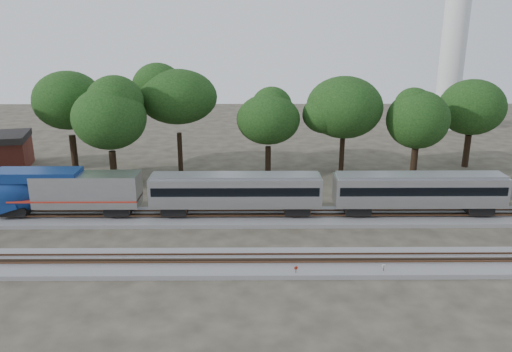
{
  "coord_description": "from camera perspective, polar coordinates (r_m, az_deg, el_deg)",
  "views": [
    {
      "loc": [
        -1.94,
        -40.81,
        19.06
      ],
      "look_at": [
        -1.6,
        5.0,
        4.86
      ],
      "focal_mm": 35.0,
      "sensor_mm": 36.0,
      "label": 1
    }
  ],
  "objects": [
    {
      "name": "tree_6",
      "position": [
        64.97,
        18.03,
        6.12
      ],
      "size": [
        7.64,
        7.64,
        10.77
      ],
      "color": "black",
      "rests_on": "ground"
    },
    {
      "name": "tree_2",
      "position": [
        60.02,
        -16.44,
        6.33
      ],
      "size": [
        8.6,
        8.6,
        12.13
      ],
      "color": "black",
      "rests_on": "ground"
    },
    {
      "name": "track_near",
      "position": [
        41.4,
        2.34,
        -9.89
      ],
      "size": [
        160.0,
        5.0,
        0.73
      ],
      "color": "slate",
      "rests_on": "ground"
    },
    {
      "name": "switch_stand_white",
      "position": [
        40.85,
        14.38,
        -10.18
      ],
      "size": [
        0.31,
        0.1,
        0.99
      ],
      "rotation": [
        0.0,
        0.0,
        0.24
      ],
      "color": "#512D19",
      "rests_on": "ground"
    },
    {
      "name": "tree_4",
      "position": [
        62.17,
        1.42,
        6.46
      ],
      "size": [
        7.61,
        7.61,
        10.72
      ],
      "color": "black",
      "rests_on": "ground"
    },
    {
      "name": "tree_5",
      "position": [
        64.35,
        10.05,
        7.72
      ],
      "size": [
        8.89,
        8.89,
        12.53
      ],
      "color": "black",
      "rests_on": "ground"
    },
    {
      "name": "switch_stand_red",
      "position": [
        39.53,
        4.58,
        -10.68
      ],
      "size": [
        0.29,
        0.14,
        0.94
      ],
      "rotation": [
        0.0,
        0.0,
        0.41
      ],
      "color": "#512D19",
      "rests_on": "ground"
    },
    {
      "name": "tree_7",
      "position": [
        72.79,
        23.47,
        7.21
      ],
      "size": [
        8.33,
        8.33,
        11.74
      ],
      "color": "black",
      "rests_on": "ground"
    },
    {
      "name": "tree_3",
      "position": [
        64.21,
        -8.96,
        8.92
      ],
      "size": [
        10.2,
        10.2,
        14.39
      ],
      "color": "black",
      "rests_on": "ground"
    },
    {
      "name": "train",
      "position": [
        52.19,
        18.29,
        -1.45
      ],
      "size": [
        87.9,
        3.03,
        4.46
      ],
      "color": "#B3B5BB",
      "rests_on": "ground"
    },
    {
      "name": "ground",
      "position": [
        45.08,
        2.1,
        -7.81
      ],
      "size": [
        160.0,
        160.0,
        0.0
      ],
      "primitive_type": "plane",
      "color": "#383328",
      "rests_on": "ground"
    },
    {
      "name": "tree_1",
      "position": [
        67.13,
        -20.67,
        8.08
      ],
      "size": [
        9.84,
        9.84,
        13.87
      ],
      "color": "black",
      "rests_on": "ground"
    },
    {
      "name": "track_far",
      "position": [
        50.5,
        1.81,
        -4.71
      ],
      "size": [
        160.0,
        5.0,
        0.73
      ],
      "color": "slate",
      "rests_on": "ground"
    },
    {
      "name": "switch_lever",
      "position": [
        40.49,
        11.65,
        -11.01
      ],
      "size": [
        0.51,
        0.31,
        0.3
      ],
      "primitive_type": "cube",
      "rotation": [
        0.0,
        0.0,
        -0.03
      ],
      "color": "#512D19",
      "rests_on": "ground"
    }
  ]
}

